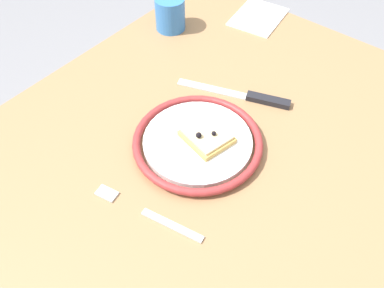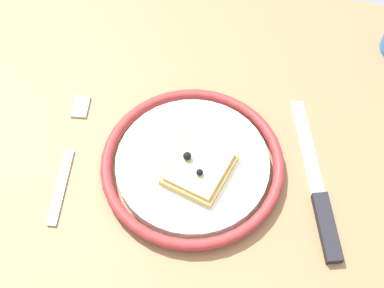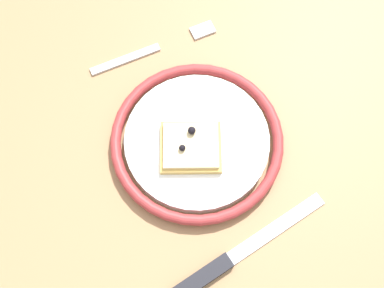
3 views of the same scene
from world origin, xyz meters
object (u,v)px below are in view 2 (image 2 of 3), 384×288
object	(u,v)px
knife	(321,203)
fork	(69,155)
dining_table	(210,212)
plate	(192,164)
pizza_slice_near	(199,168)

from	to	relation	value
knife	fork	distance (m)	0.34
dining_table	knife	xyz separation A→B (m)	(0.14, -0.00, 0.11)
plate	pizza_slice_near	size ratio (longest dim) A/B	2.48
pizza_slice_near	fork	world-z (taller)	pizza_slice_near
plate	fork	bearing A→B (deg)	-171.23
plate	fork	distance (m)	0.17
dining_table	plate	world-z (taller)	plate
plate	fork	world-z (taller)	plate
dining_table	fork	bearing A→B (deg)	-174.31
dining_table	knife	world-z (taller)	knife
plate	dining_table	bearing A→B (deg)	-11.73
plate	knife	world-z (taller)	plate
knife	dining_table	bearing A→B (deg)	178.98
pizza_slice_near	fork	bearing A→B (deg)	-175.49
dining_table	plate	xyz separation A→B (m)	(-0.03, 0.01, 0.12)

